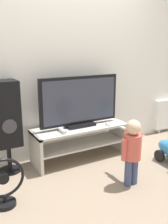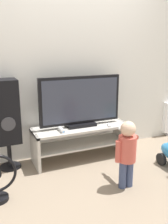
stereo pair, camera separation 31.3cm
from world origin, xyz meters
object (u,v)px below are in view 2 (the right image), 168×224
remote_primary (109,125)px  speaker_tower (6,113)px  game_console (61,130)px  television (81,102)px  child (127,149)px

remote_primary → speaker_tower: speaker_tower is taller
game_console → television: bearing=20.0°
game_console → remote_primary: game_console is taller
speaker_tower → television: bearing=-5.2°
game_console → remote_primary: size_ratio=1.29×
remote_primary → television: bearing=156.8°
television → remote_primary: bearing=-23.2°
television → speaker_tower: size_ratio=1.00×
game_console → speaker_tower: (-0.61, 0.19, 0.23)m
speaker_tower → game_console: bearing=-17.6°
child → speaker_tower: size_ratio=0.67×
television → game_console: television is taller
game_console → child: (0.46, -0.75, -0.04)m
remote_primary → speaker_tower: (-1.27, 0.23, 0.24)m
game_console → remote_primary: 0.65m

